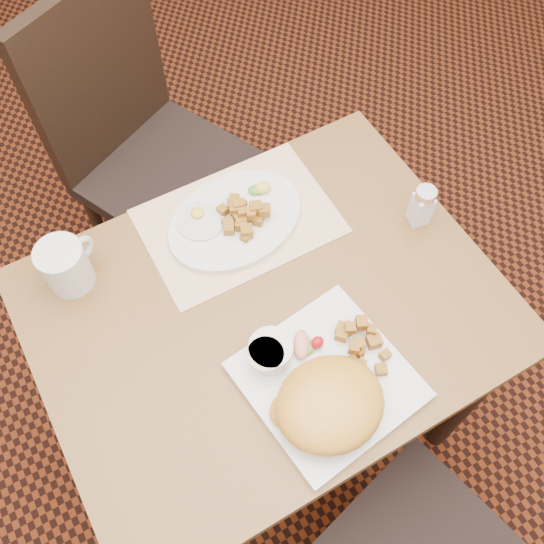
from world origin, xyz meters
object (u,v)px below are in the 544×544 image
at_px(plate_square, 327,380).
at_px(plate_oval, 235,220).
at_px(chair_far, 143,142).
at_px(coffee_mug, 66,265).
at_px(salt_shaker, 422,205).
at_px(table, 269,330).

relative_size(plate_square, plate_oval, 0.92).
bearing_deg(chair_far, coffee_mug, 30.79).
bearing_deg(salt_shaker, plate_oval, 151.46).
distance_m(table, coffee_mug, 0.43).
height_order(plate_oval, coffee_mug, coffee_mug).
distance_m(plate_square, salt_shaker, 0.42).
bearing_deg(plate_oval, table, -100.37).
height_order(chair_far, plate_oval, chair_far).
distance_m(plate_oval, salt_shaker, 0.39).
height_order(chair_far, salt_shaker, chair_far).
xyz_separation_m(plate_square, coffee_mug, (-0.33, 0.44, 0.05)).
distance_m(chair_far, plate_square, 0.92).
xyz_separation_m(plate_oval, salt_shaker, (0.34, -0.19, 0.04)).
bearing_deg(plate_square, salt_shaker, 30.31).
xyz_separation_m(table, chair_far, (0.00, 0.71, -0.10)).
relative_size(plate_oval, coffee_mug, 2.56).
xyz_separation_m(table, coffee_mug, (-0.31, 0.25, 0.16)).
xyz_separation_m(chair_far, salt_shaker, (0.38, -0.69, 0.26)).
height_order(plate_square, coffee_mug, coffee_mug).
height_order(chair_far, coffee_mug, chair_far).
bearing_deg(table, salt_shaker, 3.64).
bearing_deg(chair_far, plate_oval, 69.23).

